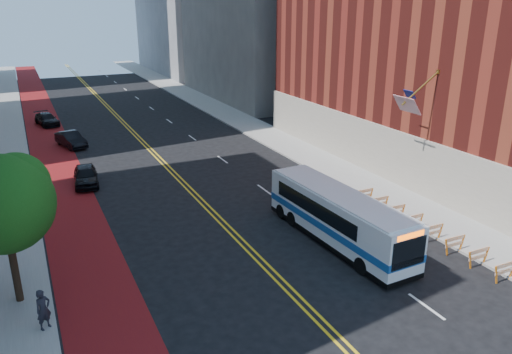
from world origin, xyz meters
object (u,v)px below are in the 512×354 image
object	(u,v)px
pedestrian	(43,310)
car_c	(47,119)
street_tree	(4,200)
transit_bus	(337,216)
car_a	(86,176)
car_b	(71,139)

from	to	relation	value
pedestrian	car_c	bearing A→B (deg)	54.58
street_tree	transit_bus	distance (m)	16.43
street_tree	car_c	world-z (taller)	street_tree
street_tree	pedestrian	bearing A→B (deg)	-72.69
car_a	car_c	bearing A→B (deg)	98.78
car_a	street_tree	bearing A→B (deg)	-102.53
car_c	car_b	bearing A→B (deg)	-94.18
street_tree	transit_bus	world-z (taller)	street_tree
transit_bus	car_b	distance (m)	28.92
street_tree	car_b	distance (m)	26.52
car_b	street_tree	bearing A→B (deg)	-117.10
transit_bus	car_b	bearing A→B (deg)	109.99
car_c	pedestrian	size ratio (longest dim) A/B	2.53
transit_bus	car_a	bearing A→B (deg)	123.49
transit_bus	car_a	size ratio (longest dim) A/B	2.62
car_c	street_tree	bearing A→B (deg)	-107.60
car_b	pedestrian	distance (m)	28.71
pedestrian	transit_bus	bearing A→B (deg)	-24.90
transit_bus	car_a	world-z (taller)	transit_bus
car_a	car_b	world-z (taller)	car_b
transit_bus	pedestrian	size ratio (longest dim) A/B	6.19
street_tree	car_a	xyz separation A→B (m)	(4.74, 14.52, -4.21)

